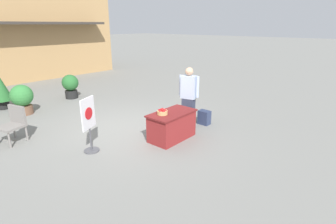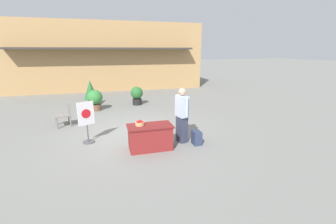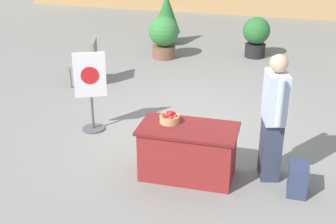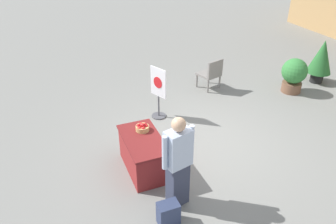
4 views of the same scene
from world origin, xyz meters
TOP-DOWN VIEW (x-y plane):
  - ground_plane at (0.00, 0.00)m, footprint 120.00×120.00m
  - display_table at (0.34, -1.48)m, footprint 1.30×0.70m
  - apple_basket at (0.07, -1.40)m, footprint 0.26×0.26m
  - person_visitor at (1.40, -1.23)m, footprint 0.35×0.60m
  - backpack at (1.78, -1.55)m, footprint 0.24×0.34m
  - poster_board at (-1.45, -0.50)m, footprint 0.47×0.36m
  - patio_chair at (-2.38, 1.46)m, footprint 0.68×0.68m
  - potted_plant_near_left at (-1.34, 3.53)m, footprint 0.71×0.71m
  - potted_plant_far_left at (-1.59, 4.70)m, footprint 0.71×0.71m
  - potted_plant_near_right at (0.75, 4.16)m, footprint 0.64×0.64m

SIDE VIEW (x-z plane):
  - ground_plane at x=0.00m, z-range 0.00..0.00m
  - backpack at x=1.78m, z-range 0.00..0.42m
  - display_table at x=0.34m, z-range 0.00..0.73m
  - patio_chair at x=-2.38m, z-range 0.05..0.96m
  - potted_plant_near_right at x=0.75m, z-range 0.05..1.01m
  - potted_plant_near_left at x=-1.34m, z-range 0.05..1.04m
  - poster_board at x=-1.45m, z-range 0.03..1.34m
  - potted_plant_far_left at x=-1.59m, z-range 0.10..1.42m
  - apple_basket at x=0.07m, z-range 0.71..0.87m
  - person_visitor at x=1.40m, z-range 0.02..1.74m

